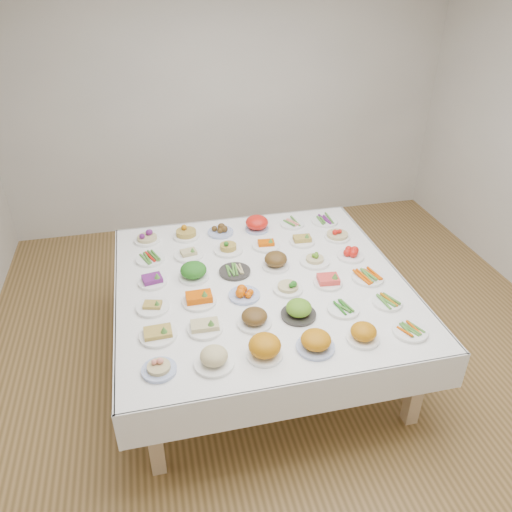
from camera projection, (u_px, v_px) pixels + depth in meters
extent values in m
plane|color=olive|center=(286.00, 352.00, 4.17)|extent=(5.00, 5.00, 0.00)
cube|color=silver|center=(228.00, 106.00, 5.52)|extent=(5.00, 0.02, 2.80)
cube|color=white|center=(261.00, 284.00, 3.75)|extent=(2.12, 2.12, 0.06)
cube|color=white|center=(234.00, 231.00, 4.69)|extent=(2.14, 0.02, 0.28)
cube|color=white|center=(303.00, 400.00, 2.93)|extent=(2.14, 0.02, 0.28)
cube|color=white|center=(388.00, 279.00, 4.01)|extent=(0.01, 2.14, 0.28)
cube|color=white|center=(118.00, 316.00, 3.60)|extent=(0.02, 2.14, 0.28)
cube|color=tan|center=(154.00, 433.00, 3.04)|extent=(0.09, 0.09, 0.69)
cube|color=tan|center=(416.00, 385.00, 3.38)|extent=(0.09, 0.09, 0.69)
cube|color=tan|center=(143.00, 277.00, 4.51)|extent=(0.09, 0.09, 0.69)
cube|color=tan|center=(327.00, 254.00, 4.85)|extent=(0.09, 0.09, 0.69)
cylinder|color=#4C66B2|center=(159.00, 370.00, 2.92)|extent=(0.20, 0.20, 0.02)
cylinder|color=white|center=(214.00, 364.00, 2.97)|extent=(0.24, 0.24, 0.02)
cylinder|color=white|center=(265.00, 355.00, 3.04)|extent=(0.22, 0.22, 0.02)
cylinder|color=#4C66B2|center=(315.00, 347.00, 3.09)|extent=(0.24, 0.24, 0.02)
cylinder|color=white|center=(363.00, 339.00, 3.16)|extent=(0.21, 0.21, 0.02)
cylinder|color=white|center=(410.00, 332.00, 3.22)|extent=(0.22, 0.22, 0.02)
cylinder|color=white|center=(158.00, 336.00, 3.19)|extent=(0.24, 0.24, 0.02)
cylinder|color=white|center=(205.00, 329.00, 3.25)|extent=(0.23, 0.23, 0.02)
cylinder|color=white|center=(254.00, 323.00, 3.30)|extent=(0.23, 0.23, 0.02)
cylinder|color=#2C2A27|center=(298.00, 315.00, 3.37)|extent=(0.24, 0.24, 0.02)
cylinder|color=white|center=(343.00, 309.00, 3.42)|extent=(0.22, 0.22, 0.02)
cylinder|color=white|center=(387.00, 303.00, 3.49)|extent=(0.20, 0.20, 0.02)
cylinder|color=white|center=(153.00, 308.00, 3.44)|extent=(0.22, 0.22, 0.02)
cylinder|color=white|center=(199.00, 302.00, 3.50)|extent=(0.24, 0.24, 0.02)
cylinder|color=#4C66B2|center=(244.00, 296.00, 3.56)|extent=(0.22, 0.22, 0.02)
cylinder|color=white|center=(288.00, 289.00, 3.62)|extent=(0.21, 0.21, 0.02)
cylinder|color=white|center=(328.00, 283.00, 3.69)|extent=(0.21, 0.21, 0.02)
cylinder|color=white|center=(368.00, 278.00, 3.75)|extent=(0.24, 0.24, 0.02)
cylinder|color=white|center=(153.00, 282.00, 3.70)|extent=(0.21, 0.21, 0.02)
cylinder|color=white|center=(194.00, 277.00, 3.76)|extent=(0.22, 0.22, 0.02)
cylinder|color=#2C2A27|center=(235.00, 272.00, 3.82)|extent=(0.24, 0.24, 0.02)
cylinder|color=white|center=(276.00, 266.00, 3.89)|extent=(0.21, 0.21, 0.02)
cylinder|color=white|center=(315.00, 262.00, 3.95)|extent=(0.23, 0.23, 0.02)
cylinder|color=white|center=(350.00, 256.00, 4.02)|extent=(0.21, 0.21, 0.02)
cylinder|color=white|center=(151.00, 260.00, 3.98)|extent=(0.23, 0.23, 0.02)
cylinder|color=white|center=(189.00, 255.00, 4.03)|extent=(0.23, 0.23, 0.02)
cylinder|color=white|center=(228.00, 250.00, 4.10)|extent=(0.23, 0.23, 0.02)
cylinder|color=white|center=(266.00, 246.00, 4.16)|extent=(0.23, 0.23, 0.02)
cylinder|color=white|center=(302.00, 242.00, 4.22)|extent=(0.21, 0.21, 0.02)
cylinder|color=white|center=(337.00, 237.00, 4.29)|extent=(0.21, 0.21, 0.02)
cylinder|color=white|center=(147.00, 241.00, 4.24)|extent=(0.21, 0.21, 0.02)
cylinder|color=white|center=(186.00, 236.00, 4.30)|extent=(0.22, 0.22, 0.02)
cylinder|color=#4C66B2|center=(221.00, 233.00, 4.36)|extent=(0.22, 0.22, 0.02)
cylinder|color=#4C66B2|center=(257.00, 229.00, 4.41)|extent=(0.20, 0.20, 0.02)
cylinder|color=white|center=(292.00, 224.00, 4.49)|extent=(0.21, 0.21, 0.02)
cylinder|color=white|center=(325.00, 222.00, 4.54)|extent=(0.23, 0.23, 0.02)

